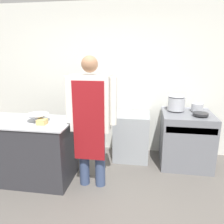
{
  "coord_description": "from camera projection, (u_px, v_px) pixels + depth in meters",
  "views": [
    {
      "loc": [
        0.61,
        -1.94,
        1.82
      ],
      "look_at": [
        0.12,
        1.12,
        0.99
      ],
      "focal_mm": 35.0,
      "sensor_mm": 36.0,
      "label": 1
    }
  ],
  "objects": [
    {
      "name": "saute_pan",
      "position": [
        201.0,
        114.0,
        3.36
      ],
      "size": [
        0.23,
        0.23,
        0.04
      ],
      "color": "#262628",
      "rests_on": "stove"
    },
    {
      "name": "prep_counter",
      "position": [
        30.0,
        150.0,
        3.2
      ],
      "size": [
        1.3,
        0.73,
        0.9
      ],
      "color": "#2D2D33",
      "rests_on": "ground_plane"
    },
    {
      "name": "stove",
      "position": [
        186.0,
        139.0,
        3.63
      ],
      "size": [
        0.8,
        0.75,
        0.9
      ],
      "color": "slate",
      "rests_on": "ground_plane"
    },
    {
      "name": "person_cook",
      "position": [
        91.0,
        115.0,
        2.87
      ],
      "size": [
        0.69,
        0.24,
        1.8
      ],
      "color": "#38476B",
      "rests_on": "ground_plane"
    },
    {
      "name": "plastic_tub",
      "position": [
        42.0,
        122.0,
        2.92
      ],
      "size": [
        0.12,
        0.12,
        0.07
      ],
      "color": "#D8B266",
      "rests_on": "prep_counter"
    },
    {
      "name": "ground_plane",
      "position": [
        85.0,
        223.0,
        2.42
      ],
      "size": [
        14.0,
        14.0,
        0.0
      ],
      "primitive_type": "plane",
      "color": "#5B5651"
    },
    {
      "name": "stock_pot",
      "position": [
        176.0,
        102.0,
        3.63
      ],
      "size": [
        0.28,
        0.28,
        0.26
      ],
      "color": "#B2B5BC",
      "rests_on": "stove"
    },
    {
      "name": "mixing_bowl",
      "position": [
        37.0,
        118.0,
        3.04
      ],
      "size": [
        0.32,
        0.32,
        0.11
      ],
      "color": "#B2B5BC",
      "rests_on": "prep_counter"
    },
    {
      "name": "fridge_unit",
      "position": [
        132.0,
        136.0,
        3.87
      ],
      "size": [
        0.6,
        0.61,
        0.81
      ],
      "color": "#93999E",
      "rests_on": "ground_plane"
    },
    {
      "name": "sauce_pot",
      "position": [
        197.0,
        107.0,
        3.6
      ],
      "size": [
        0.18,
        0.18,
        0.12
      ],
      "color": "#B2B5BC",
      "rests_on": "stove"
    },
    {
      "name": "wall_back",
      "position": [
        113.0,
        80.0,
        4.03
      ],
      "size": [
        8.0,
        0.05,
        2.7
      ],
      "color": "silver",
      "rests_on": "ground_plane"
    }
  ]
}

